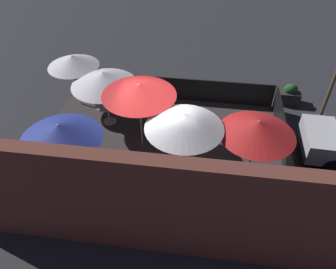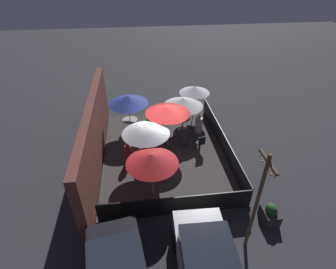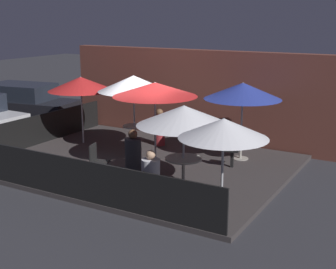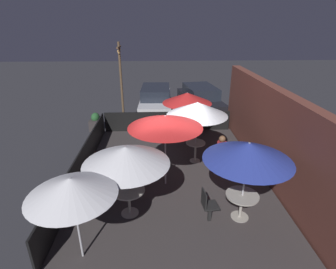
{
  "view_description": "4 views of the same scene",
  "coord_description": "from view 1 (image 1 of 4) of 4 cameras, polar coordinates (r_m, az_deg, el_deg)",
  "views": [
    {
      "loc": [
        -1.36,
        7.72,
        7.59
      ],
      "look_at": [
        -0.35,
        0.39,
        1.2
      ],
      "focal_mm": 35.0,
      "sensor_mm": 36.0,
      "label": 1
    },
    {
      "loc": [
        -10.68,
        1.13,
        8.57
      ],
      "look_at": [
        -0.26,
        -0.16,
        1.4
      ],
      "focal_mm": 28.0,
      "sensor_mm": 36.0,
      "label": 2
    },
    {
      "loc": [
        7.02,
        -10.63,
        4.16
      ],
      "look_at": [
        1.0,
        -0.25,
        1.11
      ],
      "focal_mm": 50.0,
      "sensor_mm": 36.0,
      "label": 3
    },
    {
      "loc": [
        7.87,
        -0.47,
        4.99
      ],
      "look_at": [
        -0.69,
        -0.11,
        1.31
      ],
      "focal_mm": 28.0,
      "sensor_mm": 36.0,
      "label": 4
    }
  ],
  "objects": [
    {
      "name": "fence_side_left",
      "position": [
        10.74,
        19.86,
        -2.83
      ],
      "size": [
        0.05,
        6.0,
        0.95
      ],
      "color": "black",
      "rests_on": "patio_deck"
    },
    {
      "name": "patio_umbrella_2",
      "position": [
        8.69,
        2.89,
        2.4
      ],
      "size": [
        2.17,
        2.17,
        2.32
      ],
      "color": "#B2B2B7",
      "rests_on": "patio_deck"
    },
    {
      "name": "patio_umbrella_5",
      "position": [
        9.77,
        -5.11,
        7.76
      ],
      "size": [
        2.26,
        2.26,
        2.35
      ],
      "color": "#B2B2B7",
      "rests_on": "patio_deck"
    },
    {
      "name": "patio_deck",
      "position": [
        10.87,
        -1.57,
        -3.06
      ],
      "size": [
        8.05,
        6.2,
        0.12
      ],
      "color": "#383333",
      "rests_on": "ground_plane"
    },
    {
      "name": "patron_0",
      "position": [
        11.37,
        -3.04,
        3.19
      ],
      "size": [
        0.45,
        0.45,
        1.24
      ],
      "rotation": [
        0.0,
        0.0,
        3.18
      ],
      "color": "#333338",
      "rests_on": "patio_deck"
    },
    {
      "name": "patron_1",
      "position": [
        9.15,
        -0.27,
        -8.44
      ],
      "size": [
        0.48,
        0.48,
        1.18
      ],
      "rotation": [
        0.0,
        0.0,
        0.67
      ],
      "color": "maroon",
      "rests_on": "patio_deck"
    },
    {
      "name": "patio_chair_0",
      "position": [
        10.51,
        -15.39,
        -2.37
      ],
      "size": [
        0.44,
        0.44,
        0.95
      ],
      "rotation": [
        0.0,
        0.0,
        1.68
      ],
      "color": "black",
      "rests_on": "patio_deck"
    },
    {
      "name": "planter_box",
      "position": [
        13.8,
        20.37,
        6.49
      ],
      "size": [
        0.81,
        0.57,
        0.85
      ],
      "color": "#332D2D",
      "rests_on": "ground_plane"
    },
    {
      "name": "patio_chair_1",
      "position": [
        11.9,
        0.29,
        5.1
      ],
      "size": [
        0.49,
        0.49,
        0.95
      ],
      "rotation": [
        0.0,
        0.0,
        0.27
      ],
      "color": "black",
      "rests_on": "patio_deck"
    },
    {
      "name": "dining_table_1",
      "position": [
        11.81,
        -10.4,
        4.58
      ],
      "size": [
        0.87,
        0.87,
        0.78
      ],
      "color": "#9E998E",
      "rests_on": "patio_deck"
    },
    {
      "name": "patio_umbrella_3",
      "position": [
        8.99,
        15.35,
        1.14
      ],
      "size": [
        2.09,
        2.09,
        2.17
      ],
      "color": "#B2B2B7",
      "rests_on": "patio_deck"
    },
    {
      "name": "patio_umbrella_4",
      "position": [
        12.37,
        -16.26,
        12.18
      ],
      "size": [
        1.83,
        1.83,
        2.06
      ],
      "color": "#B2B2B7",
      "rests_on": "patio_deck"
    },
    {
      "name": "dining_table_2",
      "position": [
        9.68,
        2.6,
        -4.46
      ],
      "size": [
        0.72,
        0.72,
        0.78
      ],
      "color": "#9E998E",
      "rests_on": "patio_deck"
    },
    {
      "name": "patio_umbrella_0",
      "position": [
        8.92,
        -18.35,
        0.46
      ],
      "size": [
        2.2,
        2.2,
        2.23
      ],
      "color": "#B2B2B7",
      "rests_on": "patio_deck"
    },
    {
      "name": "dining_table_0",
      "position": [
        9.85,
        -16.65,
        -5.83
      ],
      "size": [
        0.86,
        0.86,
        0.72
      ],
      "color": "#9E998E",
      "rests_on": "patio_deck"
    },
    {
      "name": "building_wall",
      "position": [
        7.6,
        -5.81,
        -12.25
      ],
      "size": [
        9.65,
        0.36,
        3.09
      ],
      "color": "brown",
      "rests_on": "ground_plane"
    },
    {
      "name": "patio_umbrella_1",
      "position": [
        11.16,
        -11.13,
        9.51
      ],
      "size": [
        2.23,
        2.23,
        2.04
      ],
      "color": "#B2B2B7",
      "rests_on": "patio_deck"
    },
    {
      "name": "ground_plane",
      "position": [
        10.91,
        -1.56,
        -3.28
      ],
      "size": [
        60.0,
        60.0,
        0.0
      ],
      "primitive_type": "plane",
      "color": "#2D2D33"
    },
    {
      "name": "patron_2",
      "position": [
        12.47,
        -7.64,
        6.4
      ],
      "size": [
        0.49,
        0.49,
        1.14
      ],
      "rotation": [
        0.0,
        0.0,
        1.76
      ],
      "color": "silver",
      "rests_on": "patio_deck"
    },
    {
      "name": "fence_front",
      "position": [
        12.92,
        0.54,
        8.02
      ],
      "size": [
        7.85,
        0.05,
        0.95
      ],
      "color": "black",
      "rests_on": "patio_deck"
    }
  ]
}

